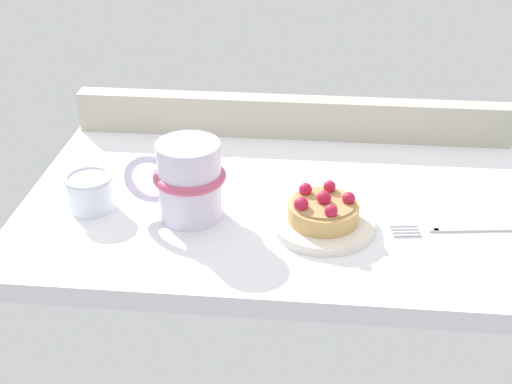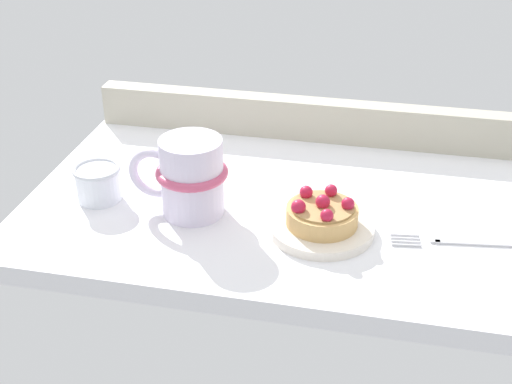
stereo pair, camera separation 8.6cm
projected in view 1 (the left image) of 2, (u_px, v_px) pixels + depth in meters
The scene contains 7 objects.
ground_plane at pixel (282, 207), 94.15cm from camera, with size 68.66×43.51×2.64cm, color white.
window_rail_back at pixel (291, 117), 109.35cm from camera, with size 67.29×3.32×6.28cm, color #B2AD99.
dessert_plate at pixel (323, 224), 86.89cm from camera, with size 12.93×12.93×1.20cm.
raspberry_tart at pixel (323, 209), 85.84cm from camera, with size 8.77×8.77×4.01cm.
coffee_mug at pixel (187, 180), 87.19cm from camera, with size 13.02×9.20×10.23cm.
dessert_fork at pixel (460, 229), 86.38cm from camera, with size 17.68×3.81×0.60cm.
sugar_bowl at pixel (90, 191), 90.12cm from camera, with size 6.30×6.30×4.70cm.
Camera 1 is at (4.33, -80.87, 46.86)cm, focal length 49.16 mm.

